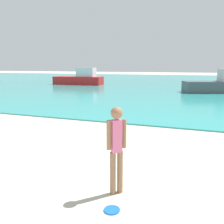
% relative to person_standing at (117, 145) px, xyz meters
% --- Properties ---
extents(water, '(160.00, 60.00, 0.06)m').
position_rel_person_standing_xyz_m(water, '(-1.69, 35.59, -0.96)').
color(water, teal).
rests_on(water, ground).
extents(person_standing, '(0.32, 0.29, 1.74)m').
position_rel_person_standing_xyz_m(person_standing, '(0.00, 0.00, 0.00)').
color(person_standing, '#936B4C').
rests_on(person_standing, ground).
extents(frisbee, '(0.28, 0.28, 0.03)m').
position_rel_person_standing_xyz_m(frisbee, '(0.13, -0.61, -0.97)').
color(frisbee, blue).
rests_on(frisbee, ground).
extents(boat_near, '(6.75, 4.22, 2.19)m').
position_rel_person_standing_xyz_m(boat_near, '(3.10, 20.58, -0.17)').
color(boat_near, '#4C4C51').
rests_on(boat_near, water).
extents(boat_far, '(6.60, 2.49, 2.20)m').
position_rel_person_standing_xyz_m(boat_far, '(-13.89, 24.85, -0.17)').
color(boat_far, red).
rests_on(boat_far, water).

